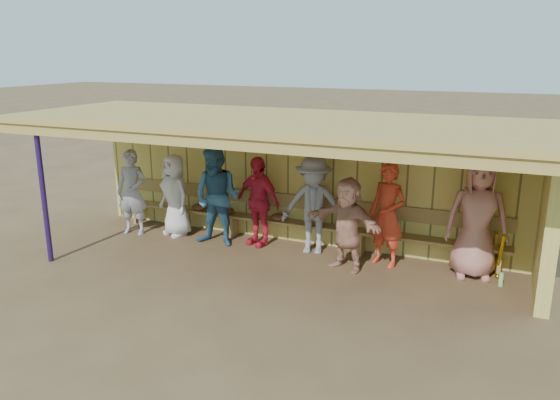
# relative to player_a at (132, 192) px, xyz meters

# --- Properties ---
(ground) EXTENTS (90.00, 90.00, 0.00)m
(ground) POSITION_rel_player_a_xyz_m (3.20, -0.41, -0.85)
(ground) COLOR brown
(ground) RESTS_ON ground
(player_a) EXTENTS (0.69, 0.52, 1.70)m
(player_a) POSITION_rel_player_a_xyz_m (0.00, 0.00, 0.00)
(player_a) COLOR #97959D
(player_a) RESTS_ON ground
(player_b) EXTENTS (0.94, 0.79, 1.63)m
(player_b) POSITION_rel_player_a_xyz_m (0.82, 0.26, -0.04)
(player_b) COLOR silver
(player_b) RESTS_ON ground
(player_c) EXTENTS (0.92, 0.72, 1.86)m
(player_c) POSITION_rel_player_a_xyz_m (1.87, 0.09, 0.08)
(player_c) COLOR #2F6283
(player_c) RESTS_ON ground
(player_d) EXTENTS (1.07, 0.69, 1.69)m
(player_d) POSITION_rel_player_a_xyz_m (2.56, 0.40, -0.01)
(player_d) COLOR red
(player_d) RESTS_ON ground
(player_e) EXTENTS (1.24, 0.85, 1.77)m
(player_e) POSITION_rel_player_a_xyz_m (3.65, 0.40, 0.04)
(player_e) COLOR gray
(player_e) RESTS_ON ground
(player_f) EXTENTS (1.53, 0.94, 1.57)m
(player_f) POSITION_rel_player_a_xyz_m (4.43, -0.10, -0.06)
(player_f) COLOR tan
(player_f) RESTS_ON ground
(player_g) EXTENTS (0.75, 0.61, 1.78)m
(player_g) POSITION_rel_player_a_xyz_m (4.99, 0.32, 0.04)
(player_g) COLOR red
(player_g) RESTS_ON ground
(player_h) EXTENTS (1.08, 0.82, 1.99)m
(player_h) POSITION_rel_player_a_xyz_m (6.40, 0.40, 0.14)
(player_h) COLOR #B67466
(player_h) RESTS_ON ground
(dugout_structure) EXTENTS (8.80, 3.20, 2.50)m
(dugout_structure) POSITION_rel_player_a_xyz_m (3.59, 0.27, 0.85)
(dugout_structure) COLOR #CDBB57
(dugout_structure) RESTS_ON ground
(bench) EXTENTS (7.60, 0.34, 0.93)m
(bench) POSITION_rel_player_a_xyz_m (3.20, 0.70, -0.32)
(bench) COLOR #9F8044
(bench) RESTS_ON ground
(dugout_equipment) EXTENTS (5.89, 0.62, 0.80)m
(dugout_equipment) POSITION_rel_player_a_xyz_m (2.85, 0.57, -0.36)
(dugout_equipment) COLOR gold
(dugout_equipment) RESTS_ON ground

